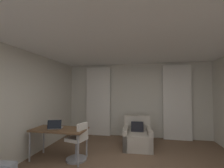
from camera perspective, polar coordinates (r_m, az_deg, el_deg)
wall_window at (r=5.53m, az=9.01°, el=-5.97°), size 5.12×0.06×2.60m
wall_left at (r=3.73m, az=-36.81°, el=-7.26°), size 0.06×6.12×2.60m
ceiling at (r=2.68m, az=5.98°, el=19.13°), size 5.12×6.12×0.06m
curtain_left_panel at (r=5.63m, az=-5.25°, el=-6.43°), size 0.90×0.06×2.50m
curtain_right_panel at (r=5.52m, az=23.46°, el=-6.33°), size 0.90×0.06×2.50m
armchair at (r=4.68m, az=9.62°, el=-19.30°), size 0.83×0.92×0.86m
desk at (r=4.00m, az=-19.34°, el=-16.58°), size 1.30×0.60×0.72m
desk_chair at (r=3.90m, az=-12.84°, el=-21.11°), size 0.48×0.48×0.88m
laptop at (r=4.01m, az=-20.73°, el=-14.91°), size 0.38×0.33×0.22m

